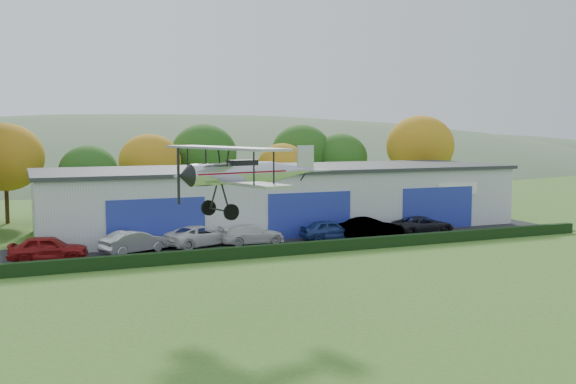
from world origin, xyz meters
name	(u,v)px	position (x,y,z in m)	size (l,w,h in m)	color
ground	(414,320)	(0.00, 0.00, 0.00)	(300.00, 300.00, 0.00)	#3B6C22
apron	(291,241)	(3.00, 21.00, 0.03)	(48.00, 9.00, 0.05)	black
hedge	(319,247)	(3.00, 16.20, 0.40)	(46.00, 0.60, 0.80)	black
hangar	(281,197)	(5.00, 27.98, 2.66)	(40.60, 12.60, 5.30)	#B2B7BC
tree_belt	(197,158)	(0.85, 40.62, 5.61)	(75.70, 13.22, 10.12)	#3D2614
distant_hills	(71,220)	(-4.38, 140.00, -13.05)	(430.00, 196.00, 56.00)	#4C6642
car_0	(48,248)	(-14.37, 19.98, 0.88)	(1.96, 4.88, 1.66)	maroon
car_1	(135,241)	(-8.77, 20.74, 0.83)	(1.66, 4.76, 1.57)	silver
car_2	(201,236)	(-3.90, 21.60, 0.81)	(2.51, 5.43, 1.51)	silver
car_3	(252,234)	(-0.14, 21.02, 0.75)	(1.97, 4.84, 1.40)	silver
car_4	(330,230)	(5.97, 20.47, 0.81)	(1.80, 4.47, 1.52)	navy
car_5	(371,228)	(9.24, 19.85, 0.85)	(1.69, 4.85, 1.60)	gray
car_6	(423,225)	(14.18, 20.01, 0.77)	(2.40, 5.20, 1.44)	black
biplane	(244,171)	(-6.24, 4.90, 6.52)	(7.67, 8.71, 3.25)	silver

